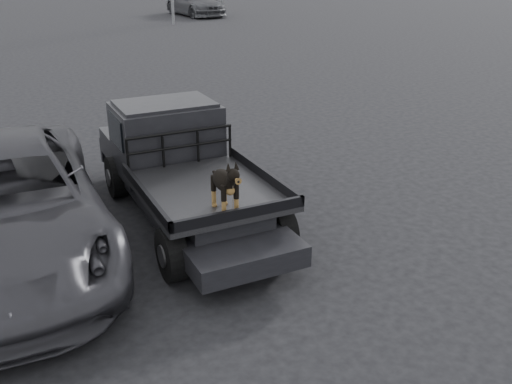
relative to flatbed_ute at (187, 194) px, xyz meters
name	(u,v)px	position (x,y,z in m)	size (l,w,h in m)	color
ground	(262,254)	(0.58, -1.61, -0.46)	(120.00, 120.00, 0.00)	black
flatbed_ute	(187,194)	(0.00, 0.00, 0.00)	(2.00, 5.40, 0.92)	black
ute_cab	(166,127)	(0.00, 0.95, 0.90)	(1.72, 1.30, 0.88)	black
headache_rack	(181,148)	(0.00, 0.20, 0.74)	(1.80, 0.08, 0.55)	black
dog	(225,185)	(-0.07, -1.79, 0.83)	(0.32, 0.60, 0.74)	black
parked_suv	(1,206)	(-2.81, -0.09, 0.38)	(2.79, 6.05, 1.68)	#313136
distant_car_b	(195,3)	(11.45, 30.42, 0.38)	(2.35, 5.78, 1.68)	#444549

